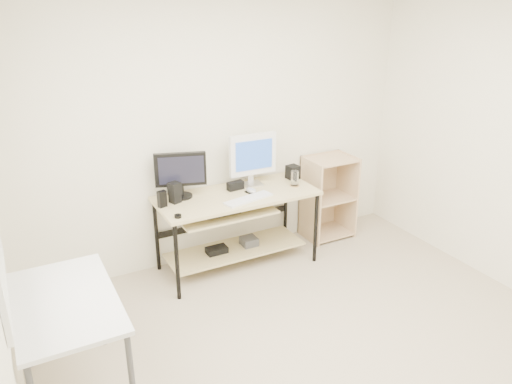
{
  "coord_description": "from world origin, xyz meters",
  "views": [
    {
      "loc": [
        -1.85,
        -2.23,
        2.49
      ],
      "look_at": [
        0.01,
        1.3,
        0.89
      ],
      "focal_mm": 35.0,
      "sensor_mm": 36.0,
      "label": 1
    }
  ],
  "objects_px": {
    "black_monitor": "(181,172)",
    "white_imac": "(253,156)",
    "audio_controller": "(162,199)",
    "desk": "(234,215)",
    "side_table": "(66,311)",
    "shelf_unit": "(326,196)"
  },
  "relations": [
    {
      "from": "black_monitor",
      "to": "audio_controller",
      "type": "distance_m",
      "value": 0.31
    },
    {
      "from": "side_table",
      "to": "audio_controller",
      "type": "distance_m",
      "value": 1.47
    },
    {
      "from": "black_monitor",
      "to": "audio_controller",
      "type": "relative_size",
      "value": 3.06
    },
    {
      "from": "black_monitor",
      "to": "audio_controller",
      "type": "height_order",
      "value": "black_monitor"
    },
    {
      "from": "desk",
      "to": "audio_controller",
      "type": "relative_size",
      "value": 10.09
    },
    {
      "from": "desk",
      "to": "side_table",
      "type": "relative_size",
      "value": 1.5
    },
    {
      "from": "shelf_unit",
      "to": "audio_controller",
      "type": "bearing_deg",
      "value": -176.08
    },
    {
      "from": "audio_controller",
      "to": "desk",
      "type": "bearing_deg",
      "value": -18.61
    },
    {
      "from": "shelf_unit",
      "to": "black_monitor",
      "type": "height_order",
      "value": "black_monitor"
    },
    {
      "from": "desk",
      "to": "side_table",
      "type": "distance_m",
      "value": 1.97
    },
    {
      "from": "black_monitor",
      "to": "white_imac",
      "type": "distance_m",
      "value": 0.73
    },
    {
      "from": "audio_controller",
      "to": "side_table",
      "type": "bearing_deg",
      "value": -147.54
    },
    {
      "from": "side_table",
      "to": "shelf_unit",
      "type": "bearing_deg",
      "value": 23.33
    },
    {
      "from": "audio_controller",
      "to": "shelf_unit",
      "type": "bearing_deg",
      "value": -11.85
    },
    {
      "from": "white_imac",
      "to": "audio_controller",
      "type": "xyz_separation_m",
      "value": [
        -0.95,
        -0.11,
        -0.22
      ]
    },
    {
      "from": "desk",
      "to": "audio_controller",
      "type": "distance_m",
      "value": 0.74
    },
    {
      "from": "desk",
      "to": "side_table",
      "type": "xyz_separation_m",
      "value": [
        -1.65,
        -1.06,
        0.13
      ]
    },
    {
      "from": "black_monitor",
      "to": "white_imac",
      "type": "height_order",
      "value": "white_imac"
    },
    {
      "from": "desk",
      "to": "white_imac",
      "type": "relative_size",
      "value": 2.95
    },
    {
      "from": "shelf_unit",
      "to": "black_monitor",
      "type": "distance_m",
      "value": 1.71
    },
    {
      "from": "white_imac",
      "to": "shelf_unit",
      "type": "bearing_deg",
      "value": 2.76
    },
    {
      "from": "desk",
      "to": "audio_controller",
      "type": "height_order",
      "value": "audio_controller"
    }
  ]
}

